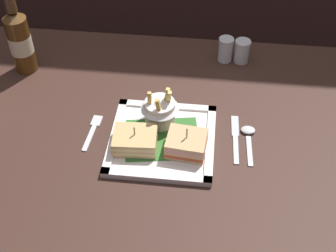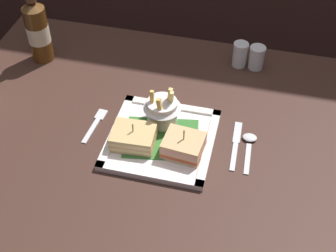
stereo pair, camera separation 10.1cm
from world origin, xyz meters
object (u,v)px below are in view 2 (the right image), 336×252
at_px(salt_shaker, 240,56).
at_px(pepper_shaker, 256,59).
at_px(spoon, 249,143).
at_px(sandwich_half_left, 134,137).
at_px(square_plate, 161,139).
at_px(fork, 96,123).
at_px(beer_bottle, 37,28).
at_px(knife, 236,143).
at_px(dining_table, 174,170).
at_px(fries_cup, 162,108).
at_px(sandwich_half_right, 183,145).

distance_m(salt_shaker, pepper_shaker, 0.05).
bearing_deg(spoon, sandwich_half_left, -165.41).
height_order(square_plate, fork, square_plate).
height_order(beer_bottle, knife, beer_bottle).
bearing_deg(dining_table, square_plate, -127.74).
height_order(dining_table, salt_shaker, salt_shaker).
bearing_deg(knife, salt_shaker, 96.31).
bearing_deg(dining_table, knife, 1.20).
bearing_deg(fries_cup, sandwich_half_right, -50.12).
relative_size(sandwich_half_right, fork, 0.79).
bearing_deg(spoon, square_plate, -168.98).
bearing_deg(sandwich_half_left, spoon, 14.59).
height_order(spoon, pepper_shaker, pepper_shaker).
relative_size(fork, pepper_shaker, 1.80).
relative_size(spoon, salt_shaker, 1.75).
xyz_separation_m(square_plate, fries_cup, (-0.01, 0.06, 0.05)).
height_order(square_plate, fries_cup, fries_cup).
xyz_separation_m(spoon, salt_shaker, (-0.07, 0.30, 0.03)).
xyz_separation_m(fork, spoon, (0.38, 0.02, 0.00)).
bearing_deg(beer_bottle, sandwich_half_left, -37.33).
distance_m(dining_table, sandwich_half_left, 0.20).
bearing_deg(beer_bottle, sandwich_half_right, -29.67).
bearing_deg(knife, beer_bottle, 160.74).
distance_m(beer_bottle, spoon, 0.66).
bearing_deg(fork, sandwich_half_right, -11.63).
bearing_deg(fries_cup, sandwich_half_left, -119.26).
bearing_deg(sandwich_half_left, knife, 15.26).
xyz_separation_m(dining_table, spoon, (0.18, 0.01, 0.14)).
xyz_separation_m(sandwich_half_right, salt_shaker, (0.08, 0.37, 0.00)).
distance_m(dining_table, salt_shaker, 0.38).
relative_size(sandwich_half_right, knife, 0.61).
relative_size(dining_table, salt_shaker, 16.72).
distance_m(square_plate, beer_bottle, 0.49).
relative_size(dining_table, fries_cup, 11.43).
bearing_deg(dining_table, beer_bottle, 154.52).
bearing_deg(square_plate, sandwich_half_right, -25.92).
bearing_deg(beer_bottle, fries_cup, -24.59).
height_order(fries_cup, spoon, fries_cup).
distance_m(knife, pepper_shaker, 0.31).
xyz_separation_m(sandwich_half_left, sandwich_half_right, (0.12, 0.00, 0.00)).
distance_m(beer_bottle, knife, 0.64).
relative_size(dining_table, spoon, 9.58).
xyz_separation_m(fork, pepper_shaker, (0.37, 0.33, 0.03)).
relative_size(fries_cup, pepper_shaker, 1.55).
height_order(sandwich_half_left, fork, sandwich_half_left).
xyz_separation_m(sandwich_half_left, fries_cup, (0.05, 0.09, 0.03)).
xyz_separation_m(fork, knife, (0.35, 0.02, 0.00)).
distance_m(fork, pepper_shaker, 0.49).
distance_m(sandwich_half_left, fork, 0.13).
xyz_separation_m(square_plate, sandwich_half_right, (0.06, -0.03, 0.03)).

